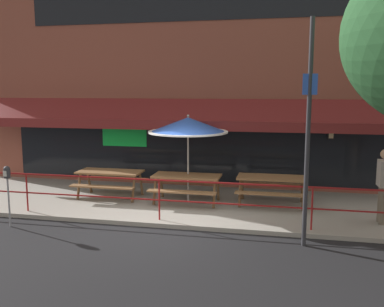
{
  "coord_description": "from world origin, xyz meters",
  "views": [
    {
      "loc": [
        2.79,
        -9.03,
        3.15
      ],
      "look_at": [
        0.5,
        1.6,
        1.5
      ],
      "focal_mm": 40.0,
      "sensor_mm": 36.0,
      "label": 1
    }
  ],
  "objects_px": {
    "picnic_table_left": "(110,177)",
    "parking_meter_near": "(7,178)",
    "pedestrian_walking": "(384,182)",
    "patio_umbrella_centre": "(188,126)",
    "picnic_table_right": "(272,183)",
    "street_sign_pole": "(308,133)",
    "picnic_table_centre": "(187,181)"
  },
  "relations": [
    {
      "from": "picnic_table_right",
      "to": "street_sign_pole",
      "type": "relative_size",
      "value": 0.4
    },
    {
      "from": "parking_meter_near",
      "to": "street_sign_pole",
      "type": "distance_m",
      "value": 6.68
    },
    {
      "from": "picnic_table_right",
      "to": "parking_meter_near",
      "type": "xyz_separation_m",
      "value": [
        -5.84,
        -2.79,
        0.44
      ]
    },
    {
      "from": "pedestrian_walking",
      "to": "street_sign_pole",
      "type": "bearing_deg",
      "value": -138.51
    },
    {
      "from": "street_sign_pole",
      "to": "patio_umbrella_centre",
      "type": "bearing_deg",
      "value": 139.67
    },
    {
      "from": "patio_umbrella_centre",
      "to": "pedestrian_walking",
      "type": "bearing_deg",
      "value": -11.21
    },
    {
      "from": "patio_umbrella_centre",
      "to": "street_sign_pole",
      "type": "xyz_separation_m",
      "value": [
        2.97,
        -2.52,
        0.12
      ]
    },
    {
      "from": "picnic_table_left",
      "to": "patio_umbrella_centre",
      "type": "distance_m",
      "value": 2.68
    },
    {
      "from": "picnic_table_left",
      "to": "picnic_table_right",
      "type": "relative_size",
      "value": 1.0
    },
    {
      "from": "patio_umbrella_centre",
      "to": "parking_meter_near",
      "type": "height_order",
      "value": "patio_umbrella_centre"
    },
    {
      "from": "pedestrian_walking",
      "to": "patio_umbrella_centre",
      "type": "bearing_deg",
      "value": 168.79
    },
    {
      "from": "street_sign_pole",
      "to": "picnic_table_left",
      "type": "bearing_deg",
      "value": 154.73
    },
    {
      "from": "picnic_table_left",
      "to": "patio_umbrella_centre",
      "type": "relative_size",
      "value": 0.76
    },
    {
      "from": "parking_meter_near",
      "to": "picnic_table_centre",
      "type": "bearing_deg",
      "value": 34.99
    },
    {
      "from": "patio_umbrella_centre",
      "to": "pedestrian_walking",
      "type": "height_order",
      "value": "patio_umbrella_centre"
    },
    {
      "from": "picnic_table_left",
      "to": "patio_umbrella_centre",
      "type": "xyz_separation_m",
      "value": [
        2.24,
        0.06,
        1.47
      ]
    },
    {
      "from": "picnic_table_left",
      "to": "pedestrian_walking",
      "type": "relative_size",
      "value": 1.05
    },
    {
      "from": "picnic_table_centre",
      "to": "picnic_table_right",
      "type": "height_order",
      "value": "same"
    },
    {
      "from": "picnic_table_left",
      "to": "pedestrian_walking",
      "type": "xyz_separation_m",
      "value": [
        6.99,
        -0.88,
        0.35
      ]
    },
    {
      "from": "picnic_table_left",
      "to": "parking_meter_near",
      "type": "xyz_separation_m",
      "value": [
        -1.37,
        -2.63,
        0.44
      ]
    },
    {
      "from": "picnic_table_centre",
      "to": "patio_umbrella_centre",
      "type": "height_order",
      "value": "patio_umbrella_centre"
    },
    {
      "from": "picnic_table_left",
      "to": "parking_meter_near",
      "type": "relative_size",
      "value": 1.27
    },
    {
      "from": "picnic_table_left",
      "to": "patio_umbrella_centre",
      "type": "bearing_deg",
      "value": 1.61
    },
    {
      "from": "pedestrian_walking",
      "to": "parking_meter_near",
      "type": "bearing_deg",
      "value": -168.16
    },
    {
      "from": "parking_meter_near",
      "to": "picnic_table_right",
      "type": "bearing_deg",
      "value": 25.49
    },
    {
      "from": "parking_meter_near",
      "to": "patio_umbrella_centre",
      "type": "bearing_deg",
      "value": 36.74
    },
    {
      "from": "parking_meter_near",
      "to": "street_sign_pole",
      "type": "height_order",
      "value": "street_sign_pole"
    },
    {
      "from": "picnic_table_left",
      "to": "parking_meter_near",
      "type": "bearing_deg",
      "value": -117.54
    },
    {
      "from": "picnic_table_left",
      "to": "picnic_table_centre",
      "type": "distance_m",
      "value": 2.24
    },
    {
      "from": "patio_umbrella_centre",
      "to": "parking_meter_near",
      "type": "bearing_deg",
      "value": -143.26
    },
    {
      "from": "pedestrian_walking",
      "to": "parking_meter_near",
      "type": "height_order",
      "value": "pedestrian_walking"
    },
    {
      "from": "patio_umbrella_centre",
      "to": "parking_meter_near",
      "type": "xyz_separation_m",
      "value": [
        -3.61,
        -2.69,
        -1.03
      ]
    }
  ]
}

